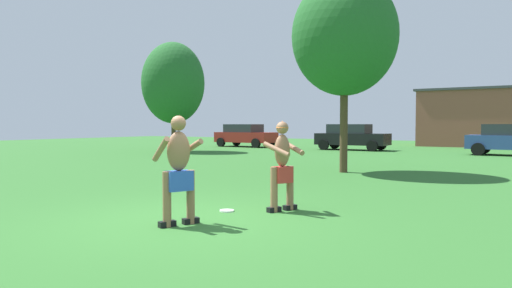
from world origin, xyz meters
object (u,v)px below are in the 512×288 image
object	(u,v)px
player_with_cap	(282,163)
player_in_blue	(179,167)
car_black_mid_lot	(352,137)
frisbee	(227,211)
car_red_near_post	(245,135)
tree_behind_players	(173,83)
tree_right_field	(344,36)

from	to	relation	value
player_with_cap	player_in_blue	xyz separation A→B (m)	(-0.81, -1.86, 0.02)
player_in_blue	car_black_mid_lot	size ratio (longest dim) A/B	0.39
player_with_cap	frisbee	size ratio (longest dim) A/B	6.27
player_with_cap	car_red_near_post	world-z (taller)	player_with_cap
car_black_mid_lot	tree_behind_players	xyz separation A→B (m)	(-8.20, -6.93, 3.12)
player_with_cap	car_black_mid_lot	world-z (taller)	player_with_cap
frisbee	tree_right_field	bearing A→B (deg)	94.98
player_in_blue	tree_behind_players	bearing A→B (deg)	132.16
tree_right_field	player_with_cap	bearing A→B (deg)	-77.94
car_red_near_post	tree_right_field	distance (m)	17.93
car_black_mid_lot	tree_behind_players	distance (m)	11.18
player_with_cap	player_in_blue	bearing A→B (deg)	-113.41
tree_right_field	tree_behind_players	world-z (taller)	tree_right_field
car_black_mid_lot	tree_behind_players	world-z (taller)	tree_behind_players
frisbee	car_red_near_post	xyz separation A→B (m)	(-12.76, 20.20, 0.81)
tree_behind_players	frisbee	bearing A→B (deg)	-45.21
player_with_cap	tree_right_field	size ratio (longest dim) A/B	0.26
player_with_cap	tree_right_field	bearing A→B (deg)	102.06
player_with_cap	frisbee	distance (m)	1.32
tree_behind_players	car_red_near_post	bearing A→B (deg)	86.49
tree_right_field	player_in_blue	bearing A→B (deg)	-85.63
player_with_cap	car_red_near_post	bearing A→B (deg)	124.66
frisbee	tree_right_field	xyz separation A→B (m)	(-0.65, 7.47, 4.38)
player_with_cap	car_black_mid_lot	distance (m)	20.49
player_in_blue	car_red_near_post	size ratio (longest dim) A/B	0.38
frisbee	car_black_mid_lot	xyz separation A→B (m)	(-4.98, 20.21, 0.81)
player_in_blue	tree_right_field	world-z (taller)	tree_right_field
frisbee	car_red_near_post	bearing A→B (deg)	122.27
frisbee	car_black_mid_lot	world-z (taller)	car_black_mid_lot
car_black_mid_lot	player_in_blue	bearing A→B (deg)	-76.92
player_with_cap	car_red_near_post	size ratio (longest dim) A/B	0.37
car_black_mid_lot	tree_right_field	size ratio (longest dim) A/B	0.68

